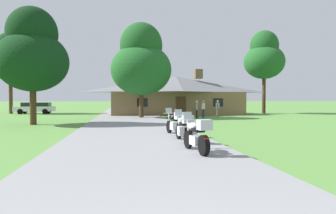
# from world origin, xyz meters

# --- Properties ---
(ground_plane) EXTENTS (500.00, 500.00, 0.00)m
(ground_plane) POSITION_xyz_m (0.00, 20.00, 0.00)
(ground_plane) COLOR #56893D
(asphalt_driveway) EXTENTS (6.40, 80.00, 0.06)m
(asphalt_driveway) POSITION_xyz_m (0.00, 18.00, 0.03)
(asphalt_driveway) COLOR gray
(asphalt_driveway) RESTS_ON ground
(motorcycle_white_nearest_to_camera) EXTENTS (0.74, 2.08, 1.30)m
(motorcycle_white_nearest_to_camera) POSITION_xyz_m (1.79, 7.87, 0.62)
(motorcycle_white_nearest_to_camera) COLOR black
(motorcycle_white_nearest_to_camera) RESTS_ON asphalt_driveway
(motorcycle_silver_second_in_row) EXTENTS (0.78, 2.08, 1.30)m
(motorcycle_silver_second_in_row) POSITION_xyz_m (1.87, 10.35, 0.61)
(motorcycle_silver_second_in_row) COLOR black
(motorcycle_silver_second_in_row) RESTS_ON asphalt_driveway
(motorcycle_black_farthest_in_row) EXTENTS (0.95, 2.07, 1.30)m
(motorcycle_black_farthest_in_row) POSITION_xyz_m (1.93, 12.75, 0.61)
(motorcycle_black_farthest_in_row) COLOR black
(motorcycle_black_farthest_in_row) RESTS_ON asphalt_driveway
(stone_lodge) EXTENTS (15.85, 6.39, 5.37)m
(stone_lodge) POSITION_xyz_m (5.63, 33.56, 2.30)
(stone_lodge) COLOR brown
(stone_lodge) RESTS_ON ground
(bystander_white_shirt_near_lodge) EXTENTS (0.39, 0.46, 1.69)m
(bystander_white_shirt_near_lodge) POSITION_xyz_m (7.09, 26.70, 0.95)
(bystander_white_shirt_near_lodge) COLOR navy
(bystander_white_shirt_near_lodge) RESTS_ON ground
(bystander_gray_shirt_beside_signpost) EXTENTS (0.47, 0.38, 1.69)m
(bystander_gray_shirt_beside_signpost) POSITION_xyz_m (9.05, 28.26, 0.95)
(bystander_gray_shirt_beside_signpost) COLOR #75664C
(bystander_gray_shirt_beside_signpost) RESTS_ON ground
(bystander_gray_shirt_by_tree) EXTENTS (0.28, 0.54, 1.69)m
(bystander_gray_shirt_by_tree) POSITION_xyz_m (6.02, 25.02, 0.95)
(bystander_gray_shirt_by_tree) COLOR black
(bystander_gray_shirt_by_tree) RESTS_ON ground
(tree_right_of_lodge) EXTENTS (5.07, 5.07, 10.46)m
(tree_right_of_lodge) POSITION_xyz_m (17.07, 34.41, 7.11)
(tree_right_of_lodge) COLOR #422D19
(tree_right_of_lodge) RESTS_ON ground
(tree_left_near) EXTENTS (4.96, 4.96, 8.29)m
(tree_left_near) POSITION_xyz_m (-6.88, 20.79, 5.03)
(tree_left_near) COLOR #422D19
(tree_left_near) RESTS_ON ground
(tree_left_far) EXTENTS (4.99, 4.99, 10.10)m
(tree_left_far) POSITION_xyz_m (-14.47, 38.54, 6.81)
(tree_left_far) COLOR #422D19
(tree_left_far) RESTS_ON ground
(tree_by_lodge_front) EXTENTS (5.79, 5.79, 9.12)m
(tree_by_lodge_front) POSITION_xyz_m (1.14, 27.36, 5.32)
(tree_by_lodge_front) COLOR #422D19
(tree_by_lodge_front) RESTS_ON ground
(parked_white_suv_far_left) EXTENTS (4.61, 1.93, 1.40)m
(parked_white_suv_far_left) POSITION_xyz_m (-11.34, 37.65, 0.78)
(parked_white_suv_far_left) COLOR silver
(parked_white_suv_far_left) RESTS_ON ground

